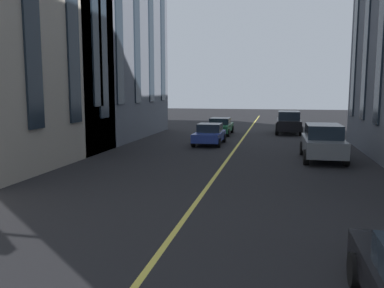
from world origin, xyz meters
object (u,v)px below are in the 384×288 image
object	(u,v)px
car_grey_oncoming	(323,142)
car_blue_far	(209,134)
car_green_parked_b	(220,126)
car_black_mid	(289,122)

from	to	relation	value
car_grey_oncoming	car_blue_far	size ratio (longest dim) A/B	1.21
car_green_parked_b	car_grey_oncoming	bearing A→B (deg)	-147.40
car_green_parked_b	car_black_mid	size ratio (longest dim) A/B	0.94
car_grey_oncoming	car_blue_far	xyz separation A→B (m)	(4.79, 6.82, -0.27)
car_green_parked_b	car_blue_far	distance (m)	6.13
car_grey_oncoming	car_blue_far	distance (m)	8.34
car_blue_far	car_green_parked_b	bearing A→B (deg)	1.49
car_black_mid	car_grey_oncoming	bearing A→B (deg)	-173.71
car_green_parked_b	car_grey_oncoming	distance (m)	12.96
car_black_mid	car_green_parked_b	bearing A→B (deg)	110.35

